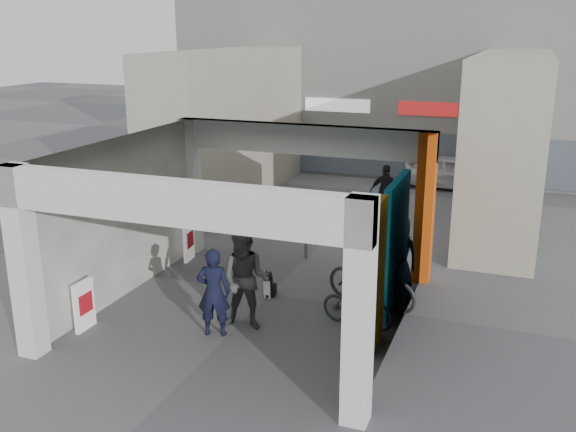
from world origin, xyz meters
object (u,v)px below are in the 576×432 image
at_px(produce_stand, 285,211).
at_px(bicycle_rear, 357,305).
at_px(man_back_turned, 245,280).
at_px(man_elderly, 400,253).
at_px(bicycle_front, 372,281).
at_px(man_with_dog, 214,292).
at_px(cafe_set, 275,212).
at_px(border_collie, 269,286).
at_px(man_crates, 386,192).
at_px(white_van, 455,172).

distance_m(produce_stand, bicycle_rear, 7.37).
height_order(man_back_turned, bicycle_rear, man_back_turned).
distance_m(produce_stand, man_elderly, 5.93).
bearing_deg(man_elderly, bicycle_rear, -86.92).
bearing_deg(bicycle_front, man_with_dog, 150.38).
height_order(cafe_set, man_with_dog, man_with_dog).
height_order(cafe_set, bicycle_front, bicycle_front).
xyz_separation_m(border_collie, bicycle_rear, (2.18, -0.75, 0.20)).
distance_m(man_crates, bicycle_front, 6.56).
bearing_deg(man_elderly, bicycle_front, -94.97).
distance_m(border_collie, man_back_turned, 1.76).
bearing_deg(white_van, man_elderly, -179.06).
bearing_deg(man_elderly, white_van, 102.53).
distance_m(man_crates, white_van, 4.98).
height_order(man_with_dog, bicycle_front, man_with_dog).
relative_size(border_collie, bicycle_front, 0.30).
bearing_deg(white_van, bicycle_rear, 179.23).
relative_size(man_back_turned, man_elderly, 1.18).
bearing_deg(border_collie, man_elderly, 16.21).
relative_size(produce_stand, man_elderly, 0.67).
bearing_deg(man_with_dog, man_back_turned, -149.42).
xyz_separation_m(border_collie, man_crates, (1.11, 6.79, 0.60)).
relative_size(man_elderly, man_crates, 1.00).
distance_m(border_collie, man_crates, 6.91).
bearing_deg(white_van, cafe_set, 145.12).
xyz_separation_m(man_elderly, bicycle_front, (-0.36, -1.11, -0.30)).
bearing_deg(produce_stand, border_collie, -72.03).
relative_size(man_with_dog, white_van, 0.48).
xyz_separation_m(border_collie, man_elderly, (2.57, 1.44, 0.61)).
height_order(cafe_set, bicycle_rear, cafe_set).
distance_m(man_elderly, white_van, 10.08).
xyz_separation_m(man_with_dog, bicycle_rear, (2.48, 1.30, -0.42)).
bearing_deg(cafe_set, border_collie, -69.84).
bearing_deg(produce_stand, bicycle_front, -52.19).
xyz_separation_m(border_collie, man_back_turned, (0.15, -1.58, 0.76)).
xyz_separation_m(man_elderly, white_van, (0.10, 10.08, -0.24)).
bearing_deg(bicycle_rear, man_elderly, -0.34).
bearing_deg(cafe_set, bicycle_front, -50.03).
xyz_separation_m(cafe_set, man_elderly, (4.50, -3.83, 0.52)).
bearing_deg(border_collie, bicycle_rear, -32.09).
height_order(cafe_set, white_van, white_van).
distance_m(man_back_turned, man_crates, 8.43).
xyz_separation_m(man_elderly, bicycle_rear, (-0.39, -2.19, -0.40)).
bearing_deg(man_crates, border_collie, 82.03).
bearing_deg(produce_stand, man_with_dog, -78.74).
relative_size(produce_stand, man_back_turned, 0.57).
relative_size(border_collie, man_with_dog, 0.36).
xyz_separation_m(man_crates, bicycle_rear, (1.07, -7.55, -0.40)).
xyz_separation_m(cafe_set, white_van, (4.60, 6.25, 0.28)).
bearing_deg(border_collie, produce_stand, 94.34).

